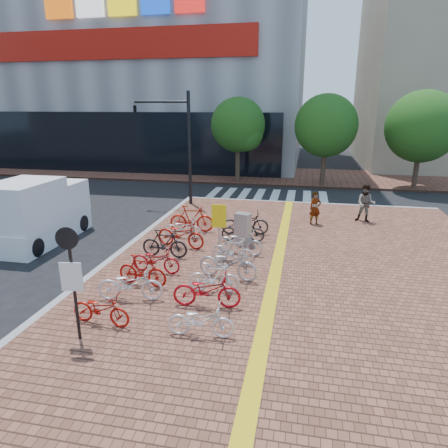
% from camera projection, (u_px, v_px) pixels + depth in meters
% --- Properties ---
extents(ground, '(120.00, 120.00, 0.00)m').
position_uv_depth(ground, '(206.00, 292.00, 12.33)').
color(ground, black).
rests_on(ground, ground).
extents(sidewalk, '(14.00, 34.00, 0.15)m').
position_uv_depth(sidewalk, '(303.00, 428.00, 7.04)').
color(sidewalk, brown).
rests_on(sidewalk, ground).
extents(tactile_strip, '(0.40, 34.00, 0.01)m').
position_uv_depth(tactile_strip, '(247.00, 416.00, 7.21)').
color(tactile_strip, gold).
rests_on(tactile_strip, sidewalk).
extents(kerb_north, '(14.00, 0.25, 0.15)m').
position_uv_depth(kerb_north, '(307.00, 204.00, 23.00)').
color(kerb_north, gray).
rests_on(kerb_north, ground).
extents(far_sidewalk, '(70.00, 8.00, 0.15)m').
position_uv_depth(far_sidewalk, '(269.00, 176.00, 32.02)').
color(far_sidewalk, brown).
rests_on(far_sidewalk, ground).
extents(department_store, '(36.00, 24.27, 28.00)m').
position_uv_depth(department_store, '(129.00, 20.00, 41.37)').
color(department_store, gray).
rests_on(department_store, ground).
extents(crosswalk, '(7.50, 4.00, 0.01)m').
position_uv_depth(crosswalk, '(267.00, 196.00, 25.37)').
color(crosswalk, silver).
rests_on(crosswalk, ground).
extents(street_trees, '(16.20, 4.60, 6.35)m').
position_uv_depth(street_trees, '(342.00, 127.00, 26.57)').
color(street_trees, '#38281E').
rests_on(street_trees, far_sidewalk).
extents(bike_0, '(1.66, 0.71, 0.85)m').
position_uv_depth(bike_0, '(101.00, 309.00, 10.12)').
color(bike_0, '#AE120C').
rests_on(bike_0, sidewalk).
extents(bike_1, '(1.97, 1.00, 0.99)m').
position_uv_depth(bike_1, '(130.00, 284.00, 11.36)').
color(bike_1, silver).
rests_on(bike_1, sidewalk).
extents(bike_2, '(1.68, 0.67, 0.99)m').
position_uv_depth(bike_2, '(142.00, 270.00, 12.29)').
color(bike_2, '#9F100B').
rests_on(bike_2, sidewalk).
extents(bike_3, '(1.71, 0.67, 0.89)m').
position_uv_depth(bike_3, '(156.00, 260.00, 13.28)').
color(bike_3, '#A90C15').
rests_on(bike_3, sidewalk).
extents(bike_4, '(1.75, 0.53, 1.04)m').
position_uv_depth(bike_4, '(165.00, 244.00, 14.59)').
color(bike_4, black).
rests_on(bike_4, sidewalk).
extents(bike_5, '(2.11, 1.07, 1.06)m').
position_uv_depth(bike_5, '(181.00, 234.00, 15.63)').
color(bike_5, '#9E130B').
rests_on(bike_5, sidewalk).
extents(bike_6, '(1.62, 0.57, 0.85)m').
position_uv_depth(bike_6, '(183.00, 228.00, 16.81)').
color(bike_6, silver).
rests_on(bike_6, sidewalk).
extents(bike_7, '(1.99, 0.69, 1.17)m').
position_uv_depth(bike_7, '(192.00, 219.00, 17.56)').
color(bike_7, '#AC1B0C').
rests_on(bike_7, sidewalk).
extents(bike_8, '(1.67, 0.68, 0.86)m').
position_uv_depth(bike_8, '(201.00, 320.00, 9.58)').
color(bike_8, white).
rests_on(bike_8, sidewalk).
extents(bike_9, '(1.94, 0.83, 0.99)m').
position_uv_depth(bike_9, '(207.00, 290.00, 10.98)').
color(bike_9, '#B50C16').
rests_on(bike_9, sidewalk).
extents(bike_10, '(1.58, 0.59, 0.93)m').
position_uv_depth(bike_10, '(214.00, 278.00, 11.86)').
color(bike_10, white).
rests_on(bike_10, sidewalk).
extents(bike_11, '(2.07, 1.01, 1.04)m').
position_uv_depth(bike_11, '(228.00, 263.00, 12.78)').
color(bike_11, '#ABABB0').
rests_on(bike_11, sidewalk).
extents(bike_12, '(1.66, 0.75, 0.96)m').
position_uv_depth(bike_12, '(233.00, 251.00, 14.01)').
color(bike_12, silver).
rests_on(bike_12, sidewalk).
extents(bike_13, '(1.88, 0.95, 0.94)m').
position_uv_depth(bike_13, '(240.00, 242.00, 14.95)').
color(bike_13, '#B2B2B7').
rests_on(bike_13, sidewalk).
extents(bike_14, '(1.81, 0.74, 0.93)m').
position_uv_depth(bike_14, '(243.00, 231.00, 16.30)').
color(bike_14, black).
rests_on(bike_14, sidewalk).
extents(bike_15, '(2.10, 1.01, 1.06)m').
position_uv_depth(bike_15, '(245.00, 223.00, 17.17)').
color(bike_15, black).
rests_on(bike_15, sidewalk).
extents(pedestrian_a, '(0.67, 0.57, 1.55)m').
position_uv_depth(pedestrian_a, '(315.00, 208.00, 18.58)').
color(pedestrian_a, gray).
rests_on(pedestrian_a, sidewalk).
extents(pedestrian_b, '(1.01, 0.87, 1.79)m').
position_uv_depth(pedestrian_b, '(366.00, 204.00, 18.95)').
color(pedestrian_b, '#49515D').
rests_on(pedestrian_b, sidewalk).
extents(utility_box, '(0.69, 0.58, 1.28)m').
position_uv_depth(utility_box, '(243.00, 229.00, 15.94)').
color(utility_box, '#A7A7AC').
rests_on(utility_box, sidewalk).
extents(yellow_sign, '(0.53, 0.14, 1.97)m').
position_uv_depth(yellow_sign, '(219.00, 221.00, 14.45)').
color(yellow_sign, '#B7B7BC').
rests_on(yellow_sign, sidewalk).
extents(notice_sign, '(0.52, 0.15, 2.81)m').
position_uv_depth(notice_sign, '(71.00, 270.00, 9.08)').
color(notice_sign, black).
rests_on(notice_sign, sidewalk).
extents(traffic_light_pole, '(3.28, 1.26, 6.11)m').
position_uv_depth(traffic_light_pole, '(164.00, 127.00, 21.80)').
color(traffic_light_pole, black).
rests_on(traffic_light_pole, sidewalk).
extents(box_truck, '(2.10, 4.68, 2.70)m').
position_uv_depth(box_truck, '(38.00, 213.00, 16.47)').
color(box_truck, white).
rests_on(box_truck, ground).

